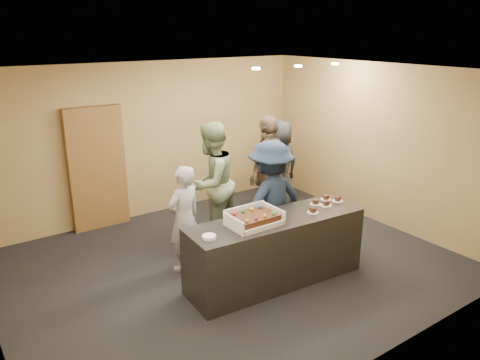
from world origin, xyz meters
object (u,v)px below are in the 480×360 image
(serving_counter, at_px, (276,250))
(storage_cabinet, at_px, (97,169))
(person_dark_suit, at_px, (279,166))
(plate_stack, at_px, (209,237))
(person_server_grey, at_px, (184,219))
(sheet_cake, at_px, (254,217))
(person_navy_man, at_px, (270,201))
(person_sage_man, at_px, (211,183))
(cake_box, at_px, (253,221))
(person_brown_extra, at_px, (269,172))

(serving_counter, height_order, storage_cabinet, storage_cabinet)
(storage_cabinet, bearing_deg, person_dark_suit, -22.11)
(plate_stack, height_order, person_server_grey, person_server_grey)
(serving_counter, relative_size, storage_cabinet, 1.17)
(sheet_cake, relative_size, person_dark_suit, 0.32)
(person_navy_man, bearing_deg, serving_counter, 56.35)
(storage_cabinet, height_order, person_server_grey, storage_cabinet)
(storage_cabinet, distance_m, person_sage_man, 1.98)
(person_server_grey, bearing_deg, cake_box, 101.84)
(cake_box, height_order, sheet_cake, cake_box)
(person_sage_man, relative_size, person_brown_extra, 1.00)
(person_server_grey, relative_size, person_dark_suit, 0.88)
(cake_box, bearing_deg, storage_cabinet, 106.39)
(plate_stack, xyz_separation_m, person_navy_man, (1.37, 0.59, -0.04))
(person_dark_suit, bearing_deg, person_server_grey, 22.70)
(plate_stack, relative_size, person_dark_suit, 0.10)
(plate_stack, distance_m, person_navy_man, 1.49)
(person_sage_man, bearing_deg, person_dark_suit, 168.95)
(storage_cabinet, relative_size, person_sage_man, 1.08)
(storage_cabinet, distance_m, person_navy_man, 3.02)
(person_navy_man, bearing_deg, sheet_cake, 36.89)
(plate_stack, height_order, person_brown_extra, person_brown_extra)
(person_sage_man, height_order, person_navy_man, person_sage_man)
(person_sage_man, height_order, person_brown_extra, same)
(serving_counter, relative_size, person_dark_suit, 1.41)
(person_sage_man, bearing_deg, cake_box, 53.95)
(plate_stack, relative_size, person_brown_extra, 0.09)
(sheet_cake, xyz_separation_m, person_server_grey, (-0.45, 1.00, -0.25))
(person_server_grey, bearing_deg, plate_stack, 64.83)
(sheet_cake, bearing_deg, storage_cabinet, 106.27)
(storage_cabinet, height_order, cake_box, storage_cabinet)
(serving_counter, bearing_deg, sheet_cake, -176.10)
(plate_stack, distance_m, person_server_grey, 1.06)
(serving_counter, relative_size, sheet_cake, 4.37)
(person_server_grey, xyz_separation_m, person_sage_man, (0.79, 0.57, 0.20))
(person_dark_suit, bearing_deg, person_navy_man, 48.53)
(person_server_grey, relative_size, person_sage_man, 0.79)
(cake_box, relative_size, plate_stack, 3.96)
(storage_cabinet, relative_size, person_navy_man, 1.16)
(sheet_cake, distance_m, person_dark_suit, 2.78)
(serving_counter, relative_size, person_brown_extra, 1.26)
(serving_counter, distance_m, sheet_cake, 0.65)
(person_server_grey, height_order, person_sage_man, person_sage_man)
(person_sage_man, xyz_separation_m, person_dark_suit, (1.64, 0.36, -0.10))
(serving_counter, relative_size, plate_stack, 14.73)
(storage_cabinet, distance_m, person_brown_extra, 2.83)
(person_brown_extra, bearing_deg, serving_counter, 32.33)
(cake_box, bearing_deg, plate_stack, -176.16)
(serving_counter, height_order, person_server_grey, person_server_grey)
(person_sage_man, bearing_deg, sheet_cake, 54.12)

